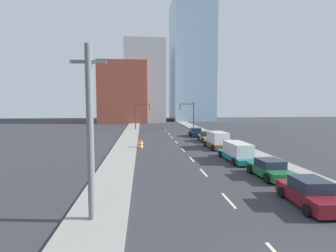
# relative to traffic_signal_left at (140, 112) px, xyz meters

# --- Properties ---
(sidewalk_left) EXTENTS (2.97, 103.17, 0.14)m
(sidewalk_left) POSITION_rel_traffic_signal_left_xyz_m (-1.68, 1.91, -3.72)
(sidewalk_left) COLOR gray
(sidewalk_left) RESTS_ON ground
(sidewalk_right) EXTENTS (2.97, 103.17, 0.14)m
(sidewalk_right) POSITION_rel_traffic_signal_left_xyz_m (12.52, 1.91, -3.72)
(sidewalk_right) COLOR gray
(sidewalk_right) RESTS_ON ground
(lane_stripe_at_8m) EXTENTS (0.16, 2.40, 0.01)m
(lane_stripe_at_8m) POSITION_rel_traffic_signal_left_xyz_m (5.42, -41.85, -3.78)
(lane_stripe_at_8m) COLOR beige
(lane_stripe_at_8m) RESTS_ON ground
(lane_stripe_at_14m) EXTENTS (0.16, 2.40, 0.01)m
(lane_stripe_at_14m) POSITION_rel_traffic_signal_left_xyz_m (5.42, -35.69, -3.78)
(lane_stripe_at_14m) COLOR beige
(lane_stripe_at_14m) RESTS_ON ground
(lane_stripe_at_19m) EXTENTS (0.16, 2.40, 0.01)m
(lane_stripe_at_19m) POSITION_rel_traffic_signal_left_xyz_m (5.42, -30.62, -3.78)
(lane_stripe_at_19m) COLOR beige
(lane_stripe_at_19m) RESTS_ON ground
(lane_stripe_at_25m) EXTENTS (0.16, 2.40, 0.01)m
(lane_stripe_at_25m) POSITION_rel_traffic_signal_left_xyz_m (5.42, -25.11, -3.78)
(lane_stripe_at_25m) COLOR beige
(lane_stripe_at_25m) RESTS_ON ground
(lane_stripe_at_31m) EXTENTS (0.16, 2.40, 0.01)m
(lane_stripe_at_31m) POSITION_rel_traffic_signal_left_xyz_m (5.42, -18.74, -3.78)
(lane_stripe_at_31m) COLOR beige
(lane_stripe_at_31m) RESTS_ON ground
(lane_stripe_at_37m) EXTENTS (0.16, 2.40, 0.01)m
(lane_stripe_at_37m) POSITION_rel_traffic_signal_left_xyz_m (5.42, -13.07, -3.78)
(lane_stripe_at_37m) COLOR beige
(lane_stripe_at_37m) RESTS_ON ground
(lane_stripe_at_42m) EXTENTS (0.16, 2.40, 0.01)m
(lane_stripe_at_42m) POSITION_rel_traffic_signal_left_xyz_m (5.42, -7.96, -3.78)
(lane_stripe_at_42m) COLOR beige
(lane_stripe_at_42m) RESTS_ON ground
(lane_stripe_at_49m) EXTENTS (0.16, 2.40, 0.01)m
(lane_stripe_at_49m) POSITION_rel_traffic_signal_left_xyz_m (5.42, -1.16, -3.78)
(lane_stripe_at_49m) COLOR beige
(lane_stripe_at_49m) RESTS_ON ground
(building_brick_left) EXTENTS (14.00, 16.00, 17.81)m
(building_brick_left) POSITION_rel_traffic_signal_left_xyz_m (-5.02, 25.73, 5.12)
(building_brick_left) COLOR brown
(building_brick_left) RESTS_ON ground
(building_office_center) EXTENTS (12.00, 20.00, 24.45)m
(building_office_center) POSITION_rel_traffic_signal_left_xyz_m (1.46, 29.73, 8.44)
(building_office_center) COLOR #A8A8AD
(building_office_center) RESTS_ON ground
(building_glass_right) EXTENTS (13.00, 20.00, 40.40)m
(building_glass_right) POSITION_rel_traffic_signal_left_xyz_m (17.24, 33.73, 16.42)
(building_glass_right) COLOR #8CADC6
(building_glass_right) RESTS_ON ground
(traffic_signal_left) EXTENTS (3.29, 0.35, 5.95)m
(traffic_signal_left) POSITION_rel_traffic_signal_left_xyz_m (0.00, 0.00, 0.00)
(traffic_signal_left) COLOR #38383D
(traffic_signal_left) RESTS_ON ground
(traffic_signal_right) EXTENTS (3.29, 0.35, 5.95)m
(traffic_signal_right) POSITION_rel_traffic_signal_left_xyz_m (10.79, 0.00, 0.00)
(traffic_signal_right) COLOR #38383D
(traffic_signal_right) RESTS_ON ground
(utility_pole_left_near) EXTENTS (1.60, 0.32, 8.19)m
(utility_pole_left_near) POSITION_rel_traffic_signal_left_xyz_m (-1.85, -43.87, 0.43)
(utility_pole_left_near) COLOR slate
(utility_pole_left_near) RESTS_ON ground
(traffic_barrel) EXTENTS (0.56, 0.56, 0.95)m
(traffic_barrel) POSITION_rel_traffic_signal_left_xyz_m (0.29, -23.48, -3.31)
(traffic_barrel) COLOR orange
(traffic_barrel) RESTS_ON ground
(sedan_maroon) EXTENTS (2.21, 4.37, 1.49)m
(sedan_maroon) POSITION_rel_traffic_signal_left_xyz_m (9.55, -43.03, -3.11)
(sedan_maroon) COLOR maroon
(sedan_maroon) RESTS_ON ground
(sedan_green) EXTENTS (2.29, 4.34, 1.37)m
(sedan_green) POSITION_rel_traffic_signal_left_xyz_m (10.05, -37.56, -3.15)
(sedan_green) COLOR #1E6033
(sedan_green) RESTS_ON ground
(box_truck_teal) EXTENTS (2.34, 6.04, 1.82)m
(box_truck_teal) POSITION_rel_traffic_signal_left_xyz_m (9.66, -31.77, -2.91)
(box_truck_teal) COLOR #196B75
(box_truck_teal) RESTS_ON ground
(box_truck_brown) EXTENTS (2.59, 5.32, 2.06)m
(box_truck_brown) POSITION_rel_traffic_signal_left_xyz_m (9.86, -24.37, -2.81)
(box_truck_brown) COLOR brown
(box_truck_brown) RESTS_ON ground
(sedan_tan) EXTENTS (2.17, 4.68, 1.45)m
(sedan_tan) POSITION_rel_traffic_signal_left_xyz_m (10.04, -18.35, -3.11)
(sedan_tan) COLOR tan
(sedan_tan) RESTS_ON ground
(sedan_navy) EXTENTS (2.31, 4.51, 1.43)m
(sedan_navy) POSITION_rel_traffic_signal_left_xyz_m (9.66, -12.08, -3.13)
(sedan_navy) COLOR #141E47
(sedan_navy) RESTS_ON ground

